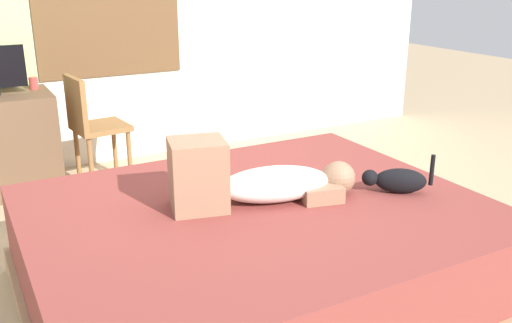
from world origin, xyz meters
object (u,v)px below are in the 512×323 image
person_lying (256,180)px  chair_by_desk (91,122)px  cat (397,180)px  cup (34,83)px  bed (258,253)px

person_lying → chair_by_desk: bearing=100.2°
cat → cup: 2.85m
bed → cat: size_ratio=7.24×
cup → chair_by_desk: 0.53m
bed → chair_by_desk: chair_by_desk is taller
chair_by_desk → person_lying: bearing=-79.8°
bed → cat: 0.80m
cat → chair_by_desk: (-1.05, 2.18, -0.07)m
person_lying → cup: bearing=106.9°
cup → chair_by_desk: bearing=-42.4°
bed → chair_by_desk: size_ratio=2.58×
bed → chair_by_desk: (-0.34, 1.99, 0.26)m
cat → cup: bearing=119.0°
person_lying → chair_by_desk: (-0.35, 1.95, -0.12)m
person_lying → cup: 2.36m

